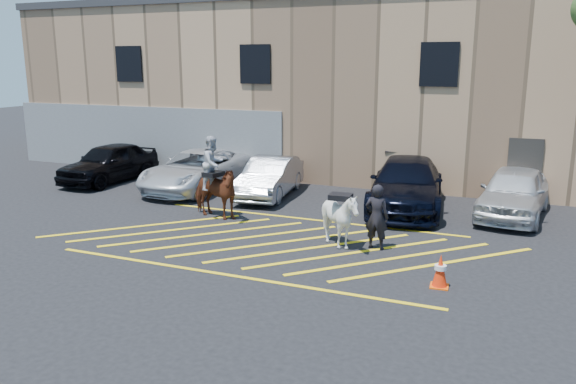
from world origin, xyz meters
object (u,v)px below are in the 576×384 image
at_px(car_white_pickup, 197,170).
at_px(handler, 377,217).
at_px(car_blue_suv, 406,184).
at_px(car_black_suv, 109,162).
at_px(mounted_bay, 214,185).
at_px(saddled_white, 340,219).
at_px(car_white_suv, 514,192).
at_px(car_silver_sedan, 270,177).
at_px(traffic_cone, 440,271).

distance_m(car_white_pickup, handler, 8.94).
bearing_deg(car_blue_suv, car_black_suv, 173.97).
xyz_separation_m(car_blue_suv, handler, (0.08, -4.42, 0.05)).
distance_m(handler, mounted_bay, 5.39).
relative_size(car_blue_suv, saddled_white, 3.67).
height_order(car_black_suv, car_white_suv, car_black_suv).
relative_size(car_silver_sedan, mounted_bay, 1.64).
relative_size(car_black_suv, car_blue_suv, 0.82).
bearing_deg(traffic_cone, car_silver_sedan, 137.26).
bearing_deg(car_white_pickup, handler, -26.82).
relative_size(car_black_suv, traffic_cone, 6.21).
xyz_separation_m(mounted_bay, traffic_cone, (7.15, -2.95, -0.66)).
height_order(car_blue_suv, traffic_cone, car_blue_suv).
distance_m(car_silver_sedan, handler, 6.51).
xyz_separation_m(car_white_pickup, car_silver_sedan, (2.98, 0.05, -0.04)).
height_order(car_blue_suv, handler, handler).
xyz_separation_m(handler, traffic_cone, (1.86, -1.96, -0.48)).
distance_m(car_white_pickup, saddled_white, 8.28).
bearing_deg(saddled_white, car_silver_sedan, 131.59).
bearing_deg(car_blue_suv, car_silver_sedan, 174.24).
distance_m(car_black_suv, traffic_cone, 15.03).
xyz_separation_m(car_white_pickup, car_blue_suv, (7.80, 0.19, 0.07)).
bearing_deg(car_black_suv, car_silver_sedan, 3.20).
bearing_deg(car_black_suv, traffic_cone, -21.91).
relative_size(car_white_pickup, mounted_bay, 2.07).
bearing_deg(car_black_suv, car_blue_suv, 3.39).
bearing_deg(car_silver_sedan, car_black_suv, 174.41).
distance_m(car_silver_sedan, mounted_bay, 3.33).
bearing_deg(car_black_suv, car_white_pickup, 3.27).
height_order(mounted_bay, traffic_cone, mounted_bay).
distance_m(car_silver_sedan, traffic_cone, 9.21).
bearing_deg(handler, traffic_cone, 138.11).
distance_m(car_white_suv, saddled_white, 6.36).
distance_m(car_white_pickup, car_blue_suv, 7.80).
bearing_deg(car_silver_sedan, car_white_suv, -3.99).
height_order(car_black_suv, car_white_pickup, car_black_suv).
relative_size(car_black_suv, handler, 2.68).
distance_m(car_black_suv, car_silver_sedan, 6.97).
bearing_deg(car_white_pickup, saddled_white, -31.11).
bearing_deg(car_blue_suv, car_white_pickup, 174.03).
bearing_deg(traffic_cone, car_black_suv, 156.02).
xyz_separation_m(handler, saddled_white, (-0.90, -0.22, -0.09)).
relative_size(car_white_pickup, traffic_cone, 7.20).
relative_size(car_blue_suv, traffic_cone, 7.56).
bearing_deg(traffic_cone, saddled_white, 147.79).
bearing_deg(car_white_pickup, traffic_cone, -31.02).
distance_m(car_white_pickup, car_white_suv, 11.06).
bearing_deg(traffic_cone, handler, 133.53).
bearing_deg(car_blue_suv, mounted_bay, -154.07).
xyz_separation_m(car_black_suv, mounted_bay, (6.57, -3.15, 0.25)).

